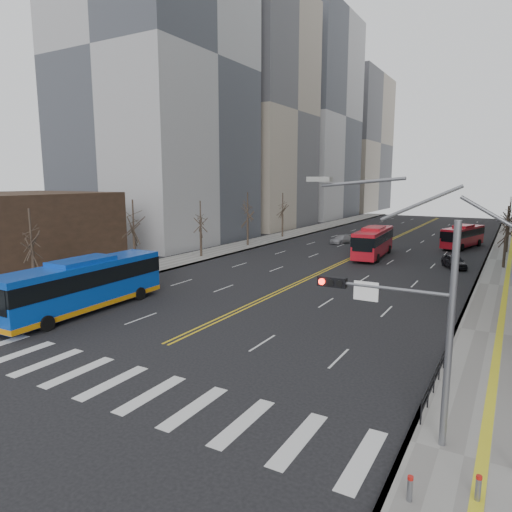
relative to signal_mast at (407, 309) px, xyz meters
The scene contains 17 objects.
ground 14.73m from the signal_mast, behind, with size 220.00×220.00×0.00m, color black.
sidewalk_left 52.80m from the signal_mast, 125.14° to the left, with size 5.00×130.00×0.15m, color gray.
crosswalk 14.73m from the signal_mast, behind, with size 26.70×4.00×0.01m.
centerline 54.98m from the signal_mast, 104.56° to the left, with size 0.55×100.00×0.01m.
office_towers 70.52m from the signal_mast, 101.59° to the left, with size 83.00×134.00×58.00m.
storefront 41.01m from the signal_mast, 165.92° to the left, with size 14.00×18.00×8.00m.
signal_mast is the anchor object (origin of this frame).
pedestrian_railing 5.71m from the signal_mast, 82.40° to the left, with size 0.06×6.06×1.02m.
bollards 5.43m from the signal_mast, 40.86° to the right, with size 2.87×3.17×0.78m.
street_trees 38.71m from the signal_mast, 122.76° to the left, with size 35.20×47.20×7.60m.
blue_bus 23.98m from the signal_mast, 167.08° to the left, with size 3.43×13.29×3.81m.
red_bus_near 40.49m from the signal_mast, 106.99° to the left, with size 3.48×11.72×3.66m.
red_bus_far 52.32m from the signal_mast, 93.48° to the left, with size 4.72×10.17×3.18m.
car_white 27.30m from the signal_mast, 159.53° to the left, with size 1.53×4.39×1.45m, color white.
car_dark_mid 36.10m from the signal_mast, 93.76° to the left, with size 1.69×4.19×1.43m, color black.
car_silver 52.04m from the signal_mast, 111.65° to the left, with size 1.73×4.25×1.23m, color #A5A4AA.
car_dark_far 61.96m from the signal_mast, 95.78° to the left, with size 1.87×4.04×1.12m, color black.
Camera 1 is at (16.83, -13.91, 9.29)m, focal length 32.00 mm.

